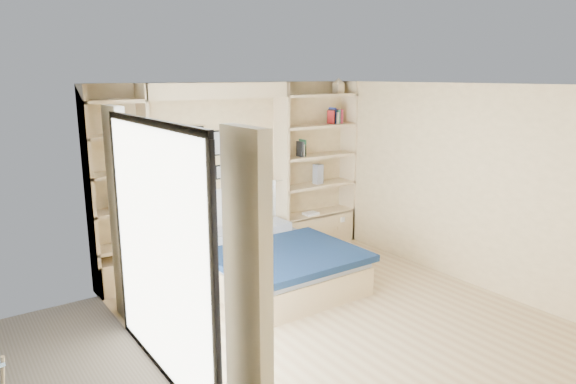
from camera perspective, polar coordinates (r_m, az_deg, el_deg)
ground at (r=5.83m, az=5.36°, el=-13.62°), size 4.50×4.50×0.00m
room_shell at (r=6.43m, az=-5.91°, el=-0.84°), size 4.50×4.50×4.50m
bed at (r=6.56m, az=-1.87°, el=-7.85°), size 1.71×2.10×1.07m
photo_gallery at (r=6.91m, az=-9.36°, el=4.48°), size 1.48×0.02×0.82m
reading_lamps at (r=6.87m, az=-7.26°, el=0.23°), size 1.92×0.12×0.15m
shelf_decor at (r=7.61m, az=2.18°, el=6.20°), size 3.57×0.23×2.03m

